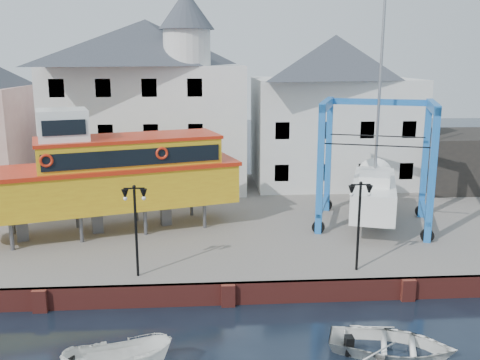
{
  "coord_description": "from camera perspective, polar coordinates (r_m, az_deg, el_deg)",
  "views": [
    {
      "loc": [
        -0.96,
        -21.5,
        10.62
      ],
      "look_at": [
        1.0,
        7.0,
        4.0
      ],
      "focal_mm": 40.0,
      "sensor_mm": 36.0,
      "label": 1
    }
  ],
  "objects": [
    {
      "name": "ground",
      "position": [
        24.0,
        -1.27,
        -13.22
      ],
      "size": [
        140.0,
        140.0,
        0.0
      ],
      "primitive_type": "plane",
      "color": "black",
      "rests_on": "ground"
    },
    {
      "name": "hardstanding",
      "position": [
        34.05,
        -2.15,
        -4.25
      ],
      "size": [
        44.0,
        22.0,
        1.0
      ],
      "primitive_type": "cube",
      "color": "slate",
      "rests_on": "ground"
    },
    {
      "name": "quay_wall",
      "position": [
        23.88,
        -1.29,
        -12.03
      ],
      "size": [
        44.0,
        0.47,
        1.0
      ],
      "color": "maroon",
      "rests_on": "ground"
    },
    {
      "name": "building_white_main",
      "position": [
        40.22,
        -9.6,
        8.19
      ],
      "size": [
        14.0,
        8.3,
        14.0
      ],
      "color": "white",
      "rests_on": "hardstanding"
    },
    {
      "name": "building_white_right",
      "position": [
        41.9,
        9.92,
        7.34
      ],
      "size": [
        12.0,
        8.0,
        11.2
      ],
      "color": "white",
      "rests_on": "hardstanding"
    },
    {
      "name": "shed_dark",
      "position": [
        44.03,
        23.11,
        2.02
      ],
      "size": [
        8.0,
        7.0,
        4.0
      ],
      "primitive_type": "cube",
      "color": "black",
      "rests_on": "hardstanding"
    },
    {
      "name": "lamp_post_left",
      "position": [
        23.79,
        -11.14,
        -2.93
      ],
      "size": [
        1.12,
        0.32,
        4.2
      ],
      "color": "black",
      "rests_on": "hardstanding"
    },
    {
      "name": "lamp_post_right",
      "position": [
        24.6,
        12.66,
        -2.47
      ],
      "size": [
        1.12,
        0.32,
        4.2
      ],
      "color": "black",
      "rests_on": "hardstanding"
    },
    {
      "name": "tour_boat",
      "position": [
        30.3,
        -15.19,
        0.48
      ],
      "size": [
        16.32,
        8.24,
        6.93
      ],
      "rotation": [
        0.0,
        0.0,
        0.3
      ],
      "color": "#59595E",
      "rests_on": "hardstanding"
    },
    {
      "name": "travel_lift",
      "position": [
        32.6,
        14.12,
        -0.31
      ],
      "size": [
        7.72,
        9.44,
        13.86
      ],
      "rotation": [
        0.0,
        0.0,
        -0.32
      ],
      "color": "#125CAC",
      "rests_on": "hardstanding"
    },
    {
      "name": "motorboat_b",
      "position": [
        21.31,
        15.84,
        -17.39
      ],
      "size": [
        5.28,
        4.46,
        0.93
      ],
      "primitive_type": "imported",
      "rotation": [
        0.0,
        0.0,
        1.26
      ],
      "color": "white",
      "rests_on": "ground"
    }
  ]
}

